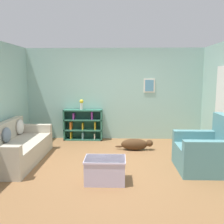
{
  "coord_description": "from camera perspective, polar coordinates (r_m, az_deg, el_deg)",
  "views": [
    {
      "loc": [
        0.17,
        -4.94,
        1.84
      ],
      "look_at": [
        0.0,
        0.4,
        1.05
      ],
      "focal_mm": 40.0,
      "sensor_mm": 36.0,
      "label": 1
    }
  ],
  "objects": [
    {
      "name": "ground_plane",
      "position": [
        5.28,
        -0.14,
        -12.0
      ],
      "size": [
        14.0,
        14.0,
        0.0
      ],
      "primitive_type": "plane",
      "color": "brown"
    },
    {
      "name": "wall_back",
      "position": [
        7.21,
        0.5,
        4.12
      ],
      "size": [
        5.6,
        0.13,
        2.6
      ],
      "color": "#93BCB2",
      "rests_on": "ground_plane"
    },
    {
      "name": "couch",
      "position": [
        5.76,
        -21.14,
        -7.64
      ],
      "size": [
        0.89,
        2.08,
        0.83
      ],
      "color": "#B7AD99",
      "rests_on": "ground_plane"
    },
    {
      "name": "bookshelf",
      "position": [
        7.21,
        -6.61,
        -2.9
      ],
      "size": [
        1.09,
        0.3,
        0.88
      ],
      "color": "#2D6B56",
      "rests_on": "ground_plane"
    },
    {
      "name": "recliner_chair",
      "position": [
        5.24,
        20.9,
        -8.5
      ],
      "size": [
        1.01,
        1.01,
        1.08
      ],
      "color": "slate",
      "rests_on": "ground_plane"
    },
    {
      "name": "coffee_table",
      "position": [
        4.42,
        -1.59,
        -12.96
      ],
      "size": [
        0.7,
        0.48,
        0.43
      ],
      "color": "#BCB2D1",
      "rests_on": "ground_plane"
    },
    {
      "name": "dog",
      "position": [
        6.26,
        5.43,
        -7.35
      ],
      "size": [
        0.94,
        0.26,
        0.28
      ],
      "color": "#472D19",
      "rests_on": "ground_plane"
    },
    {
      "name": "vase",
      "position": [
        7.1,
        -6.99,
        1.87
      ],
      "size": [
        0.11,
        0.11,
        0.29
      ],
      "color": "silver",
      "rests_on": "bookshelf"
    }
  ]
}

